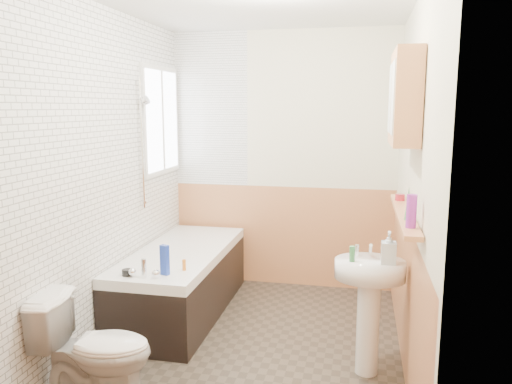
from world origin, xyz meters
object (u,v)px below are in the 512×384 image
pine_shelf (404,214)px  bathtub (182,280)px  sink (369,293)px  toilet (95,350)px  medicine_cabinet (405,98)px

pine_shelf → bathtub: bearing=159.8°
sink → pine_shelf: (0.20, 0.05, 0.54)m
bathtub → sink: 1.74m
toilet → sink: bearing=-73.6°
toilet → sink: size_ratio=0.77×
bathtub → toilet: size_ratio=2.46×
toilet → medicine_cabinet: 2.45m
bathtub → medicine_cabinet: (1.74, -0.60, 1.53)m
sink → medicine_cabinet: bearing=42.1°
sink → bathtub: bearing=168.3°
toilet → medicine_cabinet: size_ratio=1.06×
toilet → pine_shelf: size_ratio=0.53×
bathtub → pine_shelf: (1.77, -0.65, 0.80)m
bathtub → medicine_cabinet: size_ratio=2.60×
toilet → medicine_cabinet: (1.77, 0.79, 1.49)m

